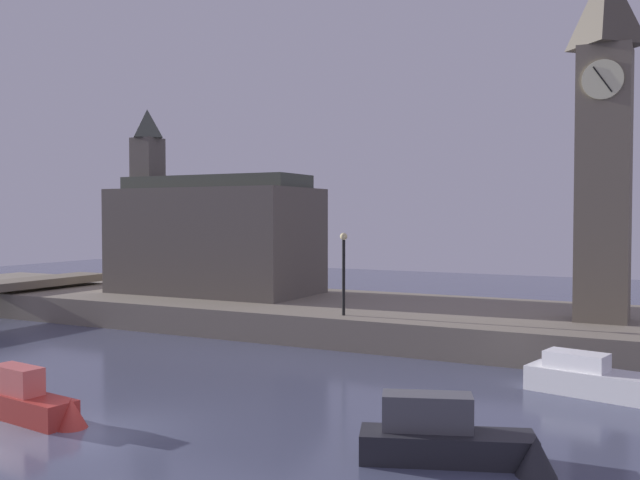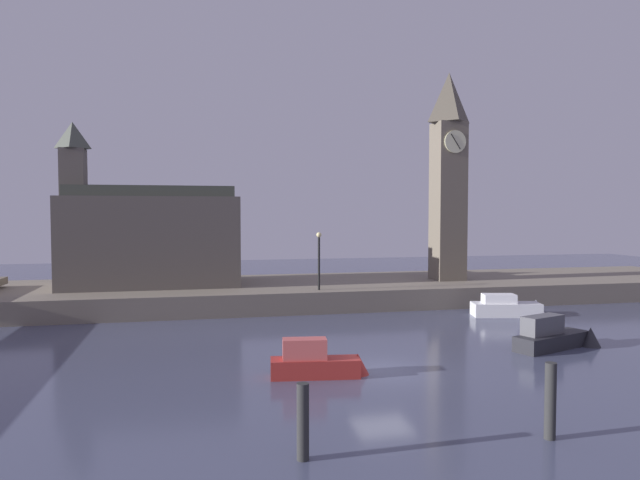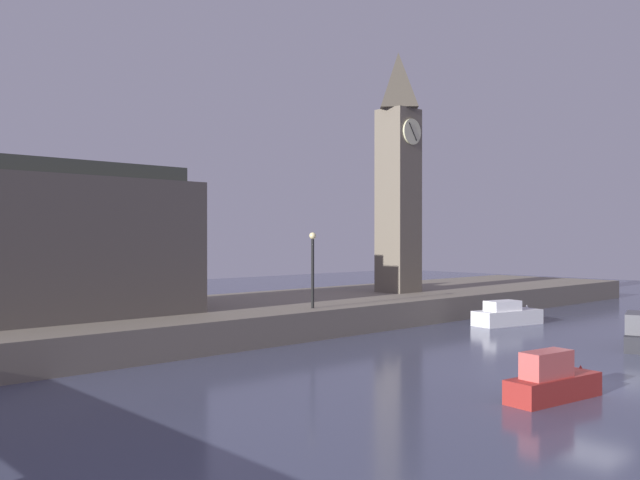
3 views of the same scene
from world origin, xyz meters
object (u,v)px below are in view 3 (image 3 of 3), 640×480
at_px(clock_tower, 398,168).
at_px(boat_ferry_white, 511,315).
at_px(boat_dinghy_red, 557,381).
at_px(streetlamp, 313,261).
at_px(parliament_hall, 50,240).

height_order(clock_tower, boat_ferry_white, clock_tower).
height_order(clock_tower, boat_dinghy_red, clock_tower).
bearing_deg(streetlamp, boat_dinghy_red, -102.11).
bearing_deg(boat_ferry_white, parliament_hall, 157.61).
height_order(parliament_hall, streetlamp, parliament_hall).
height_order(streetlamp, boat_dinghy_red, streetlamp).
bearing_deg(clock_tower, parliament_hall, 175.95).
distance_m(clock_tower, boat_ferry_white, 12.57).
relative_size(clock_tower, boat_ferry_white, 3.05).
distance_m(parliament_hall, streetlamp, 13.00).
bearing_deg(boat_ferry_white, boat_dinghy_red, -144.29).
height_order(streetlamp, boat_ferry_white, streetlamp).
bearing_deg(clock_tower, streetlamp, -161.44).
relative_size(clock_tower, parliament_hall, 1.31).
distance_m(clock_tower, boat_dinghy_red, 26.11).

